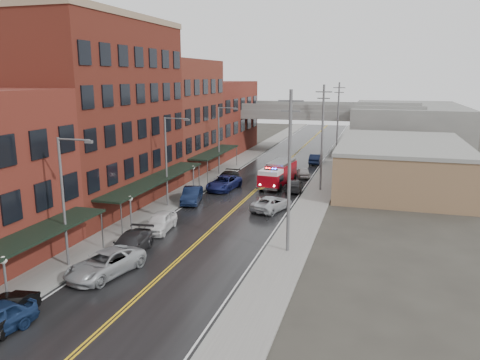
# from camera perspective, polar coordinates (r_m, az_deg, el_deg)

# --- Properties ---
(ground) EXTENTS (220.00, 220.00, 0.00)m
(ground) POSITION_cam_1_polar(r_m,az_deg,el_deg) (25.50, -18.33, -18.52)
(ground) COLOR #2D2B26
(ground) RESTS_ON ground
(road) EXTENTS (11.00, 160.00, 0.02)m
(road) POSITION_cam_1_polar(r_m,az_deg,el_deg) (51.07, 1.01, -2.06)
(road) COLOR black
(road) RESTS_ON ground
(sidewalk_left) EXTENTS (3.00, 160.00, 0.15)m
(sidewalk_left) POSITION_cam_1_polar(r_m,az_deg,el_deg) (53.40, -6.56, -1.42)
(sidewalk_left) COLOR slate
(sidewalk_left) RESTS_ON ground
(sidewalk_right) EXTENTS (3.00, 160.00, 0.15)m
(sidewalk_right) POSITION_cam_1_polar(r_m,az_deg,el_deg) (49.68, 9.16, -2.56)
(sidewalk_right) COLOR slate
(sidewalk_right) RESTS_ON ground
(curb_left) EXTENTS (0.30, 160.00, 0.15)m
(curb_left) POSITION_cam_1_polar(r_m,az_deg,el_deg) (52.79, -4.91, -1.55)
(curb_left) COLOR gray
(curb_left) RESTS_ON ground
(curb_right) EXTENTS (0.30, 160.00, 0.15)m
(curb_right) POSITION_cam_1_polar(r_m,az_deg,el_deg) (49.90, 7.28, -2.44)
(curb_right) COLOR gray
(curb_right) RESTS_ON ground
(brick_building_b) EXTENTS (9.00, 20.00, 18.00)m
(brick_building_b) POSITION_cam_1_polar(r_m,az_deg,el_deg) (48.64, -16.67, 7.44)
(brick_building_b) COLOR #511C15
(brick_building_b) RESTS_ON ground
(brick_building_c) EXTENTS (9.00, 15.00, 15.00)m
(brick_building_c) POSITION_cam_1_polar(r_m,az_deg,el_deg) (64.10, -8.03, 7.60)
(brick_building_c) COLOR #5D281B
(brick_building_c) RESTS_ON ground
(brick_building_far) EXTENTS (9.00, 20.00, 12.00)m
(brick_building_far) POSITION_cam_1_polar(r_m,az_deg,el_deg) (80.43, -2.82, 7.62)
(brick_building_far) COLOR maroon
(brick_building_far) RESTS_ON ground
(tan_building) EXTENTS (14.00, 22.00, 5.00)m
(tan_building) POSITION_cam_1_polar(r_m,az_deg,el_deg) (58.64, 18.99, 1.65)
(tan_building) COLOR #94704F
(tan_building) RESTS_ON ground
(right_far_block) EXTENTS (18.00, 30.00, 8.00)m
(right_far_block) POSITION_cam_1_polar(r_m,az_deg,el_deg) (88.23, 19.65, 6.04)
(right_far_block) COLOR slate
(right_far_block) RESTS_ON ground
(awning_0) EXTENTS (2.60, 16.00, 3.09)m
(awning_0) POSITION_cam_1_polar(r_m,az_deg,el_deg) (31.50, -25.90, -7.09)
(awning_0) COLOR black
(awning_0) RESTS_ON ground
(awning_1) EXTENTS (2.60, 18.00, 3.09)m
(awning_1) POSITION_cam_1_polar(r_m,az_deg,el_deg) (46.64, -10.21, 0.09)
(awning_1) COLOR black
(awning_1) RESTS_ON ground
(awning_2) EXTENTS (2.60, 13.00, 3.09)m
(awning_2) POSITION_cam_1_polar(r_m,az_deg,el_deg) (62.48, -3.04, 3.41)
(awning_2) COLOR black
(awning_2) RESTS_ON ground
(globe_lamp_0) EXTENTS (0.44, 0.44, 3.12)m
(globe_lamp_0) POSITION_cam_1_polar(r_m,az_deg,el_deg) (29.66, -26.79, -9.76)
(globe_lamp_0) COLOR #59595B
(globe_lamp_0) RESTS_ON ground
(globe_lamp_1) EXTENTS (0.44, 0.44, 3.12)m
(globe_lamp_1) POSITION_cam_1_polar(r_m,az_deg,el_deg) (40.32, -13.22, -3.00)
(globe_lamp_1) COLOR #59595B
(globe_lamp_1) RESTS_ON ground
(globe_lamp_2) EXTENTS (0.44, 0.44, 3.12)m
(globe_lamp_2) POSITION_cam_1_polar(r_m,az_deg,el_deg) (52.57, -5.72, 0.88)
(globe_lamp_2) COLOR #59595B
(globe_lamp_2) RESTS_ON ground
(street_lamp_0) EXTENTS (2.64, 0.22, 9.00)m
(street_lamp_0) POSITION_cam_1_polar(r_m,az_deg,el_deg) (33.23, -20.47, -1.66)
(street_lamp_0) COLOR #59595B
(street_lamp_0) RESTS_ON ground
(street_lamp_1) EXTENTS (2.64, 0.22, 9.00)m
(street_lamp_1) POSITION_cam_1_polar(r_m,az_deg,el_deg) (46.70, -8.73, 2.91)
(street_lamp_1) COLOR #59595B
(street_lamp_1) RESTS_ON ground
(street_lamp_2) EXTENTS (2.64, 0.22, 9.00)m
(street_lamp_2) POSITION_cam_1_polar(r_m,az_deg,el_deg) (61.40, -2.39, 5.33)
(street_lamp_2) COLOR #59595B
(street_lamp_2) RESTS_ON ground
(utility_pole_0) EXTENTS (1.80, 0.24, 12.00)m
(utility_pole_0) POSITION_cam_1_polar(r_m,az_deg,el_deg) (33.82, 6.03, 1.25)
(utility_pole_0) COLOR #59595B
(utility_pole_0) RESTS_ON ground
(utility_pole_1) EXTENTS (1.80, 0.24, 12.00)m
(utility_pole_1) POSITION_cam_1_polar(r_m,az_deg,el_deg) (53.38, 9.99, 5.27)
(utility_pole_1) COLOR #59595B
(utility_pole_1) RESTS_ON ground
(utility_pole_2) EXTENTS (1.80, 0.24, 12.00)m
(utility_pole_2) POSITION_cam_1_polar(r_m,az_deg,el_deg) (73.18, 11.83, 7.12)
(utility_pole_2) COLOR #59595B
(utility_pole_2) RESTS_ON ground
(overpass) EXTENTS (40.00, 10.00, 7.50)m
(overpass) POSITION_cam_1_polar(r_m,az_deg,el_deg) (81.01, 7.13, 7.56)
(overpass) COLOR slate
(overpass) RESTS_ON ground
(fire_truck) EXTENTS (3.79, 7.99, 2.84)m
(fire_truck) POSITION_cam_1_polar(r_m,az_deg,el_deg) (55.97, 4.64, 0.80)
(fire_truck) COLOR #9C0712
(fire_truck) RESTS_ON ground
(parked_car_left_1) EXTENTS (2.18, 4.55, 1.44)m
(parked_car_left_1) POSITION_cam_1_polar(r_m,az_deg,el_deg) (28.27, -26.72, -14.39)
(parked_car_left_1) COLOR black
(parked_car_left_1) RESTS_ON ground
(parked_car_left_2) EXTENTS (3.89, 6.19, 1.59)m
(parked_car_left_2) POSITION_cam_1_polar(r_m,az_deg,el_deg) (32.59, -16.11, -9.76)
(parked_car_left_2) COLOR #9EA2A6
(parked_car_left_2) RESTS_ON ground
(parked_car_left_3) EXTENTS (2.83, 5.60, 1.56)m
(parked_car_left_3) POSITION_cam_1_polar(r_m,az_deg,el_deg) (35.68, -13.23, -7.64)
(parked_car_left_3) COLOR #232326
(parked_car_left_3) RESTS_ON ground
(parked_car_left_4) EXTENTS (2.39, 4.89, 1.61)m
(parked_car_left_4) POSITION_cam_1_polar(r_m,az_deg,el_deg) (40.38, -9.73, -5.05)
(parked_car_left_4) COLOR silver
(parked_car_left_4) RESTS_ON ground
(parked_car_left_5) EXTENTS (2.80, 5.17, 1.62)m
(parked_car_left_5) POSITION_cam_1_polar(r_m,az_deg,el_deg) (48.84, -5.89, -1.84)
(parked_car_left_5) COLOR black
(parked_car_left_5) RESTS_ON ground
(parked_car_left_6) EXTENTS (3.21, 5.95, 1.59)m
(parked_car_left_6) POSITION_cam_1_polar(r_m,az_deg,el_deg) (54.18, -1.97, -0.36)
(parked_car_left_6) COLOR navy
(parked_car_left_6) RESTS_ON ground
(parked_car_left_7) EXTENTS (2.26, 5.41, 1.56)m
(parked_car_left_7) POSITION_cam_1_polar(r_m,az_deg,el_deg) (56.48, -1.59, 0.16)
(parked_car_left_7) COLOR black
(parked_car_left_7) RESTS_ON ground
(parked_car_right_0) EXTENTS (3.82, 5.61, 1.43)m
(parked_car_right_0) POSITION_cam_1_polar(r_m,az_deg,el_deg) (45.95, 3.89, -2.85)
(parked_car_right_0) COLOR #ABAEB3
(parked_car_right_0) RESTS_ON ground
(parked_car_right_1) EXTENTS (2.32, 4.74, 1.33)m
(parked_car_right_1) POSITION_cam_1_polar(r_m,az_deg,el_deg) (53.99, 6.64, -0.63)
(parked_car_right_1) COLOR #2B2B2D
(parked_car_right_1) RESTS_ON ground
(parked_car_right_2) EXTENTS (2.59, 4.19, 1.33)m
(parked_car_right_2) POSITION_cam_1_polar(r_m,az_deg,el_deg) (61.35, 7.68, 0.94)
(parked_car_right_2) COLOR silver
(parked_car_right_2) RESTS_ON ground
(parked_car_right_3) EXTENTS (1.57, 4.50, 1.48)m
(parked_car_right_3) POSITION_cam_1_polar(r_m,az_deg,el_deg) (71.22, 9.21, 2.57)
(parked_car_right_3) COLOR black
(parked_car_right_3) RESTS_ON ground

